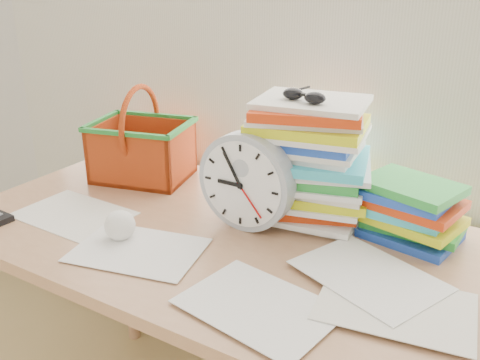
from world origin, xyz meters
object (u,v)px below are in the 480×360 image
Objects in this scene: desk at (235,265)px; book_stack at (410,210)px; paper_stack at (306,160)px; basket at (141,134)px; clock at (246,182)px.

book_stack reaches higher than desk.
paper_stack is 1.27× the size of book_stack.
book_stack is at bearing -12.17° from basket.
basket is at bearing -179.02° from paper_stack.
paper_stack is at bearing -175.10° from book_stack.
paper_stack is 1.29× the size of clock.
desk is 5.81× the size of book_stack.
basket is (-0.52, -0.01, -0.01)m from paper_stack.
paper_stack reaches higher than desk.
book_stack is (0.35, 0.15, -0.05)m from clock.
clock is 0.87× the size of basket.
basket reaches higher than book_stack.
basket is (-0.43, 0.18, 0.21)m from desk.
basket is (-0.43, 0.12, 0.02)m from clock.
basket is at bearing 157.26° from desk.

